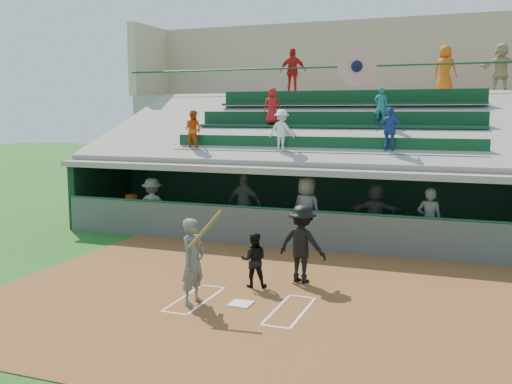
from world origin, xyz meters
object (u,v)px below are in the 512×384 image
(home_plate, at_px, (241,304))
(white_table, at_px, (134,217))
(batter_at_plate, at_px, (193,261))
(water_cooler, at_px, (132,201))
(catcher, at_px, (254,260))

(home_plate, height_order, white_table, white_table)
(white_table, bearing_deg, batter_at_plate, -44.53)
(white_table, relative_size, water_cooler, 1.81)
(catcher, bearing_deg, water_cooler, -56.32)
(home_plate, xyz_separation_m, white_table, (-6.26, 6.00, 0.34))
(home_plate, relative_size, catcher, 0.35)
(home_plate, bearing_deg, batter_at_plate, -164.05)
(home_plate, distance_m, batter_at_plate, 1.29)
(catcher, distance_m, white_table, 7.75)
(batter_at_plate, xyz_separation_m, catcher, (0.74, 1.47, -0.27))
(batter_at_plate, distance_m, white_table, 8.25)
(batter_at_plate, distance_m, water_cooler, 8.25)
(home_plate, xyz_separation_m, catcher, (-0.18, 1.21, 0.59))
(batter_at_plate, height_order, water_cooler, batter_at_plate)
(white_table, distance_m, water_cooler, 0.56)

